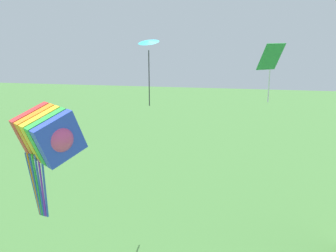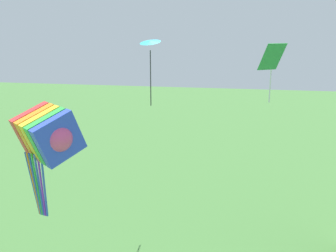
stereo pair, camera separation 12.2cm
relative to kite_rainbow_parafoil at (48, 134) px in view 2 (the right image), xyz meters
name	(u,v)px [view 2 (the right image)]	position (x,y,z in m)	size (l,w,h in m)	color
kite_rainbow_parafoil	(48,134)	(0.00, 0.00, 0.00)	(2.41, 2.32, 3.13)	#E54C8C
kite_cyan_delta	(150,44)	(0.75, 9.23, 1.93)	(1.30, 1.29, 3.32)	#2DB2C6
kite_green_diamond	(272,61)	(6.25, 6.53, 1.45)	(1.09, 1.00, 2.35)	green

